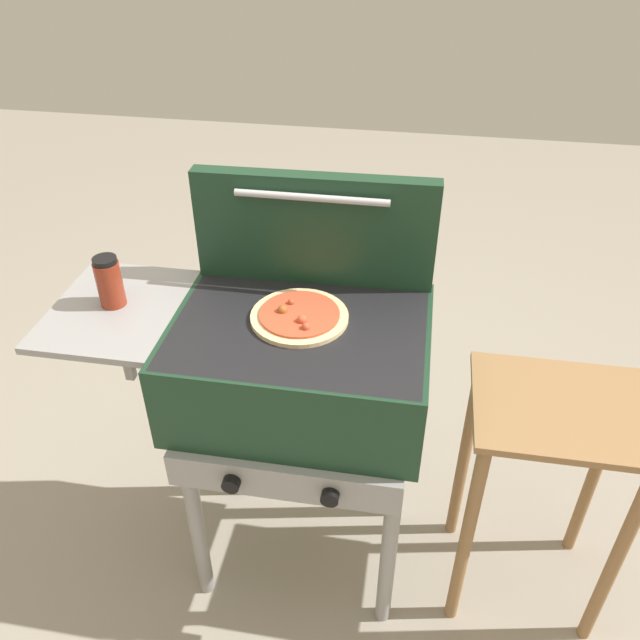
{
  "coord_description": "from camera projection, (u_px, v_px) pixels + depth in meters",
  "views": [
    {
      "loc": [
        0.26,
        -1.25,
        1.83
      ],
      "look_at": [
        0.05,
        0.0,
        0.92
      ],
      "focal_mm": 36.04,
      "sensor_mm": 36.0,
      "label": 1
    }
  ],
  "objects": [
    {
      "name": "grill_lid_open",
      "position": [
        315.0,
        229.0,
        1.66
      ],
      "size": [
        0.63,
        0.09,
        0.3
      ],
      "color": "#193823",
      "rests_on": "grill"
    },
    {
      "name": "grill",
      "position": [
        295.0,
        370.0,
        1.66
      ],
      "size": [
        0.96,
        0.53,
        0.9
      ],
      "color": "#193823",
      "rests_on": "ground_plane"
    },
    {
      "name": "sauce_jar",
      "position": [
        109.0,
        282.0,
        1.61
      ],
      "size": [
        0.06,
        0.06,
        0.14
      ],
      "color": "maroon",
      "rests_on": "grill"
    },
    {
      "name": "ground_plane",
      "position": [
        305.0,
        547.0,
        2.1
      ],
      "size": [
        8.0,
        8.0,
        0.0
      ],
      "primitive_type": "plane",
      "color": "gray"
    },
    {
      "name": "prep_table",
      "position": [
        546.0,
        463.0,
        1.7
      ],
      "size": [
        0.44,
        0.36,
        0.73
      ],
      "color": "olive",
      "rests_on": "ground_plane"
    },
    {
      "name": "pizza_pepperoni",
      "position": [
        299.0,
        316.0,
        1.59
      ],
      "size": [
        0.24,
        0.24,
        0.03
      ],
      "color": "beige",
      "rests_on": "grill"
    }
  ]
}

